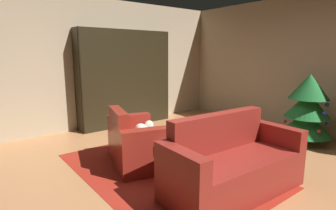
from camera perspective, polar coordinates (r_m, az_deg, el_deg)
ground_plane at (r=3.88m, az=4.08°, el=-13.10°), size 7.16×7.16×0.00m
wall_back at (r=6.01m, az=26.35°, el=7.54°), size 5.76×0.06×2.68m
wall_left at (r=5.98m, az=-14.56°, el=8.29°), size 0.06×6.09×2.68m
area_rug at (r=3.82m, az=-0.80°, el=-13.40°), size 2.88×1.98×0.01m
bookshelf_unit at (r=6.05m, az=-7.85°, el=5.58°), size 0.35×2.11×2.06m
armchair_red at (r=3.93m, az=-6.88°, el=-8.13°), size 1.20×0.92×0.81m
couch_red at (r=3.26m, az=13.30°, el=-12.36°), size 0.80×1.73×0.88m
coffee_table at (r=3.74m, az=0.72°, el=-7.30°), size 0.78×0.78×0.44m
book_stack_on_table at (r=3.72m, az=0.15°, el=-6.08°), size 0.22×0.18×0.09m
bottle_on_table at (r=3.84m, az=3.25°, el=-4.90°), size 0.07×0.07×0.22m
decorated_tree at (r=5.33m, az=27.27°, el=-0.53°), size 0.85×0.85×1.23m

